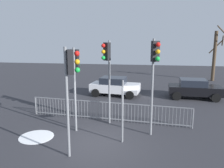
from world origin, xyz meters
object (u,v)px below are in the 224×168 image
(bare_tree_left, at_px, (215,55))
(car_white_mid, at_px, (115,86))
(direction_sign_post, at_px, (124,108))
(traffic_light_rear_right, at_px, (107,64))
(traffic_light_rear_left, at_px, (70,78))
(traffic_light_foreground_left, at_px, (154,66))
(car_black_far, at_px, (194,88))
(traffic_light_foreground_right, at_px, (76,70))

(bare_tree_left, bearing_deg, car_white_mid, -140.23)
(direction_sign_post, relative_size, car_white_mid, 0.70)
(traffic_light_rear_right, bearing_deg, bare_tree_left, -86.28)
(traffic_light_rear_left, bearing_deg, car_white_mid, 152.45)
(traffic_light_foreground_left, distance_m, car_white_mid, 8.26)
(traffic_light_rear_left, relative_size, bare_tree_left, 0.73)
(direction_sign_post, height_order, car_black_far, direction_sign_post)
(traffic_light_foreground_left, relative_size, bare_tree_left, 0.78)
(direction_sign_post, bearing_deg, bare_tree_left, 45.42)
(car_white_mid, bearing_deg, traffic_light_rear_left, -84.84)
(direction_sign_post, xyz_separation_m, car_white_mid, (-1.56, 8.19, -0.80))
(traffic_light_foreground_right, xyz_separation_m, traffic_light_foreground_left, (3.69, -0.20, 0.30))
(traffic_light_rear_left, height_order, traffic_light_foreground_right, traffic_light_rear_left)
(traffic_light_rear_right, distance_m, direction_sign_post, 2.86)
(direction_sign_post, xyz_separation_m, car_black_far, (4.51, 8.25, -0.80))
(traffic_light_rear_right, distance_m, car_black_far, 8.69)
(traffic_light_foreground_left, height_order, bare_tree_left, bare_tree_left)
(traffic_light_foreground_right, xyz_separation_m, car_black_far, (6.96, 7.21, -2.23))
(traffic_light_foreground_left, xyz_separation_m, car_black_far, (3.27, 7.41, -2.52))
(traffic_light_foreground_right, distance_m, traffic_light_foreground_left, 3.71)
(traffic_light_rear_right, height_order, car_black_far, traffic_light_rear_right)
(traffic_light_rear_left, height_order, traffic_light_rear_right, traffic_light_rear_right)
(direction_sign_post, distance_m, car_black_far, 9.43)
(traffic_light_foreground_left, bearing_deg, bare_tree_left, -138.96)
(direction_sign_post, xyz_separation_m, bare_tree_left, (7.96, 16.11, 1.23))
(traffic_light_rear_left, distance_m, traffic_light_foreground_left, 3.87)
(traffic_light_rear_right, relative_size, traffic_light_foreground_left, 0.98)
(traffic_light_foreground_right, xyz_separation_m, direction_sign_post, (2.44, -1.04, -1.43))
(traffic_light_foreground_right, bearing_deg, traffic_light_foreground_left, 4.30)
(traffic_light_rear_right, height_order, traffic_light_foreground_right, traffic_light_rear_right)
(traffic_light_foreground_left, relative_size, direction_sign_post, 1.62)
(traffic_light_foreground_right, distance_m, car_black_far, 10.26)
(traffic_light_rear_right, xyz_separation_m, car_white_mid, (-0.48, 6.12, -2.45))
(car_black_far, distance_m, bare_tree_left, 8.83)
(traffic_light_foreground_left, xyz_separation_m, car_white_mid, (-2.81, 7.35, -2.52))
(traffic_light_rear_left, xyz_separation_m, traffic_light_foreground_left, (3.08, 2.34, 0.20))
(traffic_light_rear_left, height_order, traffic_light_foreground_left, traffic_light_foreground_left)
(traffic_light_foreground_right, bearing_deg, car_white_mid, 90.33)
(traffic_light_foreground_left, xyz_separation_m, bare_tree_left, (6.72, 15.28, -0.49))
(bare_tree_left, bearing_deg, traffic_light_foreground_left, -113.73)
(traffic_light_rear_right, relative_size, car_black_far, 1.13)
(traffic_light_foreground_right, relative_size, traffic_light_foreground_left, 0.91)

